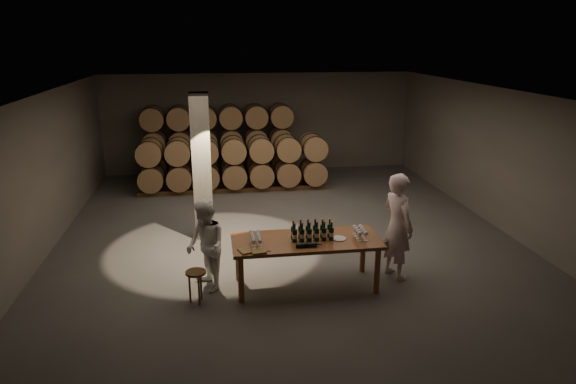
{
  "coord_description": "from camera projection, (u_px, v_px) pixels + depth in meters",
  "views": [
    {
      "loc": [
        -1.56,
        -10.72,
        4.3
      ],
      "look_at": [
        0.02,
        -0.27,
        1.1
      ],
      "focal_mm": 32.0,
      "sensor_mm": 36.0,
      "label": 1
    }
  ],
  "objects": [
    {
      "name": "plate",
      "position": [
        339.0,
        238.0,
        9.01
      ],
      "size": [
        0.26,
        0.26,
        0.01
      ],
      "primitive_type": "cylinder",
      "color": "white",
      "rests_on": "tasting_table"
    },
    {
      "name": "room",
      "position": [
        202.0,
        167.0,
        11.08
      ],
      "size": [
        12.0,
        12.0,
        12.0
      ],
      "color": "#514E4C",
      "rests_on": "ground"
    },
    {
      "name": "pen",
      "position": [
        267.0,
        251.0,
        8.48
      ],
      "size": [
        0.14,
        0.01,
        0.01
      ],
      "primitive_type": "cylinder",
      "rotation": [
        0.0,
        1.57,
        -0.03
      ],
      "color": "black",
      "rests_on": "tasting_table"
    },
    {
      "name": "person_man",
      "position": [
        397.0,
        226.0,
        9.35
      ],
      "size": [
        0.7,
        0.85,
        1.99
      ],
      "primitive_type": "imported",
      "rotation": [
        0.0,
        0.0,
        1.94
      ],
      "color": "#F8D7DA",
      "rests_on": "ground"
    },
    {
      "name": "notebook_corner",
      "position": [
        246.0,
        251.0,
        8.48
      ],
      "size": [
        0.27,
        0.31,
        0.02
      ],
      "primitive_type": "cube",
      "rotation": [
        0.0,
        0.0,
        0.31
      ],
      "color": "olive",
      "rests_on": "tasting_table"
    },
    {
      "name": "glass_cluster_left",
      "position": [
        256.0,
        237.0,
        8.78
      ],
      "size": [
        0.19,
        0.52,
        0.17
      ],
      "color": "silver",
      "rests_on": "tasting_table"
    },
    {
      "name": "glass_cluster_right",
      "position": [
        360.0,
        230.0,
        9.05
      ],
      "size": [
        0.2,
        0.42,
        0.18
      ],
      "color": "silver",
      "rests_on": "tasting_table"
    },
    {
      "name": "barrel_stack_front",
      "position": [
        234.0,
        162.0,
        14.83
      ],
      "size": [
        5.48,
        0.95,
        1.57
      ],
      "color": "#542F1C",
      "rests_on": "ground"
    },
    {
      "name": "barrel_stack_back",
      "position": [
        219.0,
        141.0,
        16.0
      ],
      "size": [
        4.7,
        0.95,
        2.31
      ],
      "color": "#542F1C",
      "rests_on": "ground"
    },
    {
      "name": "person_woman",
      "position": [
        206.0,
        246.0,
        8.92
      ],
      "size": [
        0.87,
        0.97,
        1.63
      ],
      "primitive_type": "imported",
      "rotation": [
        0.0,
        0.0,
        -1.18
      ],
      "color": "white",
      "rests_on": "ground"
    },
    {
      "name": "bottle_cluster",
      "position": [
        312.0,
        233.0,
        8.95
      ],
      "size": [
        0.74,
        0.24,
        0.35
      ],
      "color": "black",
      "rests_on": "tasting_table"
    },
    {
      "name": "stool",
      "position": [
        196.0,
        277.0,
        8.53
      ],
      "size": [
        0.34,
        0.34,
        0.57
      ],
      "rotation": [
        0.0,
        0.0,
        0.38
      ],
      "color": "#542F1C",
      "rests_on": "ground"
    },
    {
      "name": "tasting_table",
      "position": [
        306.0,
        245.0,
        9.02
      ],
      "size": [
        2.6,
        1.1,
        0.9
      ],
      "color": "brown",
      "rests_on": "ground"
    },
    {
      "name": "notebook_near",
      "position": [
        259.0,
        252.0,
        8.44
      ],
      "size": [
        0.26,
        0.22,
        0.03
      ],
      "primitive_type": "cube",
      "rotation": [
        0.0,
        0.0,
        0.14
      ],
      "color": "olive",
      "rests_on": "tasting_table"
    },
    {
      "name": "lying_bottles",
      "position": [
        307.0,
        245.0,
        8.64
      ],
      "size": [
        0.45,
        0.08,
        0.08
      ],
      "color": "black",
      "rests_on": "tasting_table"
    }
  ]
}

